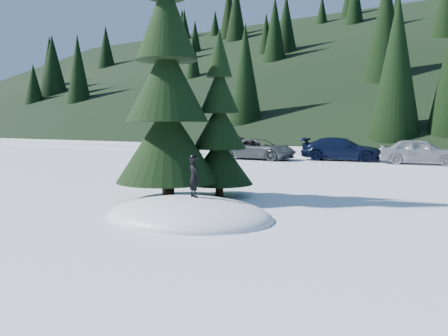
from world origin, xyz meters
The scene contains 10 objects.
ground centered at (0.00, 0.00, 0.00)m, with size 200.00×200.00×0.00m, color white.
snow_mound centered at (0.00, 0.00, 0.00)m, with size 4.48×3.52×0.96m, color white.
spruce_tall centered at (-2.20, 1.80, 3.32)m, with size 3.20×3.20×8.60m.
spruce_short centered at (-1.20, 3.20, 2.10)m, with size 2.20×2.20×5.37m.
child_skier centered at (0.00, 0.23, 0.99)m, with size 0.37×0.25×1.03m, color black.
car_0 centered at (-16.49, 20.12, 0.68)m, with size 1.61×4.01×1.37m, color black.
car_1 centered at (-11.86, 21.68, 0.71)m, with size 1.51×4.32×1.42m, color black.
car_2 centered at (-7.56, 17.61, 0.71)m, with size 2.34×5.08×1.41m, color #484C50.
car_3 centered at (-2.53, 19.72, 0.76)m, with size 2.13×5.24×1.52m, color black.
car_4 centered at (2.32, 19.55, 0.77)m, with size 1.82×4.54×1.55m, color #979A9F.
Camera 1 is at (6.67, -8.61, 2.30)m, focal length 35.00 mm.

